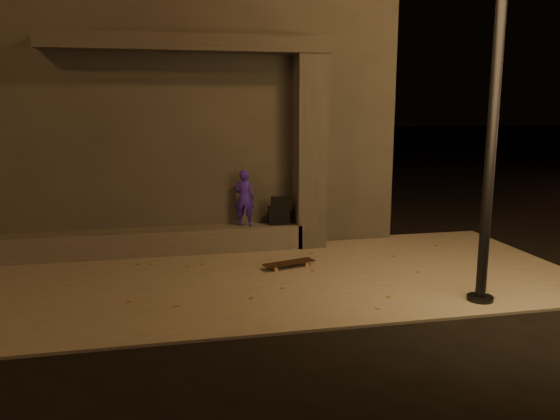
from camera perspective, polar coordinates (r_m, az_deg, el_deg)
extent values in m
plane|color=black|center=(6.86, -2.70, -12.50)|extent=(120.00, 120.00, 0.00)
cube|color=slate|center=(8.71, -4.88, -7.23)|extent=(11.00, 4.40, 0.04)
cube|color=#3A3735|center=(12.71, -12.25, 10.10)|extent=(9.00, 5.00, 5.20)
cube|color=#4A4743|center=(10.27, -14.50, -3.30)|extent=(6.00, 0.55, 0.45)
cube|color=#3A3735|center=(10.36, 3.12, 6.00)|extent=(0.55, 0.55, 3.60)
cube|color=#3A3735|center=(10.08, -9.55, 16.77)|extent=(5.00, 0.70, 0.28)
imported|color=#351BB1|center=(10.21, -3.76, 1.27)|extent=(0.45, 0.37, 1.06)
cube|color=black|center=(10.39, -0.14, -0.60)|extent=(0.41, 0.29, 0.32)
cube|color=black|center=(10.34, -0.14, 0.90)|extent=(0.35, 0.08, 0.23)
cube|color=black|center=(9.18, 0.95, -5.51)|extent=(0.92, 0.48, 0.02)
cylinder|color=#AE6845|center=(9.41, 2.26, -5.47)|extent=(0.07, 0.05, 0.06)
cylinder|color=#AE6845|center=(9.27, 2.82, -5.73)|extent=(0.07, 0.05, 0.06)
cylinder|color=#AE6845|center=(9.13, -0.95, -5.98)|extent=(0.07, 0.05, 0.06)
cylinder|color=#AE6845|center=(8.99, -0.43, -6.26)|extent=(0.07, 0.05, 0.06)
cube|color=#99999E|center=(9.33, 2.54, -5.38)|extent=(0.11, 0.19, 0.02)
cube|color=#99999E|center=(9.05, -0.70, -5.89)|extent=(0.11, 0.19, 0.02)
cylinder|color=black|center=(7.81, 21.87, 15.72)|extent=(0.14, 0.14, 6.96)
cylinder|color=black|center=(8.22, 20.17, -8.77)|extent=(0.36, 0.36, 0.10)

